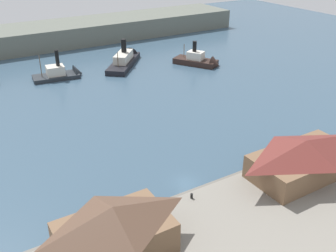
{
  "coord_description": "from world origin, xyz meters",
  "views": [
    {
      "loc": [
        -33.26,
        -48.63,
        41.34
      ],
      "look_at": [
        7.25,
        18.32,
        2.0
      ],
      "focal_mm": 41.33,
      "sensor_mm": 36.0,
      "label": 1
    }
  ],
  "objects": [
    {
      "name": "mooring_post_west",
      "position": [
        -2.55,
        -5.56,
        1.65
      ],
      "size": [
        0.44,
        0.44,
        0.9
      ],
      "primitive_type": "cylinder",
      "color": "black",
      "rests_on": "quay_promenade"
    },
    {
      "name": "ferry_outer_harbor",
      "position": [
        22.28,
        71.85,
        1.56
      ],
      "size": [
        20.76,
        23.08,
        10.95
      ],
      "color": "black",
      "rests_on": "ground"
    },
    {
      "name": "ferry_near_quay",
      "position": [
        43.31,
        56.26,
        1.49
      ],
      "size": [
        13.25,
        16.89,
        9.87
      ],
      "color": "black",
      "rests_on": "ground"
    },
    {
      "name": "ferry_shed_customs_shed",
      "position": [
        -18.47,
        -10.01,
        5.11
      ],
      "size": [
        15.67,
        10.13,
        7.71
      ],
      "color": "brown",
      "rests_on": "quay_promenade"
    },
    {
      "name": "far_headland",
      "position": [
        0.0,
        110.0,
        4.0
      ],
      "size": [
        180.0,
        24.0,
        8.0
      ],
      "primitive_type": "cube",
      "color": "#60665B",
      "rests_on": "ground"
    },
    {
      "name": "ground_plane",
      "position": [
        0.0,
        0.0,
        0.0
      ],
      "size": [
        320.0,
        320.0,
        0.0
      ],
      "primitive_type": "plane",
      "color": "#385166"
    },
    {
      "name": "ferry_mid_harbor",
      "position": [
        -1.35,
        68.31,
        1.29
      ],
      "size": [
        15.96,
        8.18,
        11.38
      ],
      "color": "#23282D",
      "rests_on": "ground"
    },
    {
      "name": "ferry_shed_west_terminal",
      "position": [
        18.9,
        -10.0,
        4.79
      ],
      "size": [
        20.09,
        10.62,
        7.07
      ],
      "color": "brown",
      "rests_on": "quay_promenade"
    },
    {
      "name": "seawall_edge",
      "position": [
        0.0,
        -3.6,
        0.5
      ],
      "size": [
        110.0,
        0.8,
        1.0
      ],
      "primitive_type": "cube",
      "color": "#666159",
      "rests_on": "ground"
    }
  ]
}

